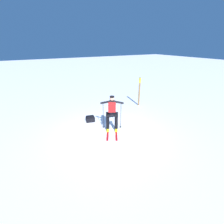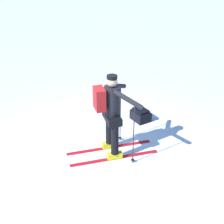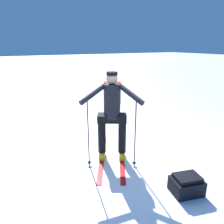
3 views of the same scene
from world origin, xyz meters
The scene contains 3 objects.
ground_plane centered at (0.00, 0.00, 0.00)m, with size 80.00×80.00×0.00m, color white.
skier centered at (-0.16, -0.07, 0.97)m, with size 1.34×1.81×1.69m.
dropped_backpack centered at (0.29, -1.57, 0.14)m, with size 0.52×0.44×0.29m.
Camera 3 is at (-2.05, -3.48, 2.17)m, focal length 35.00 mm.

